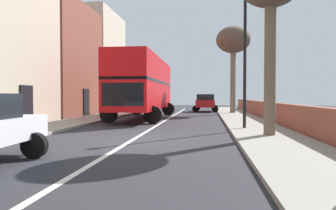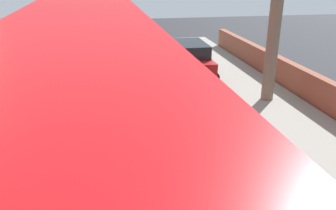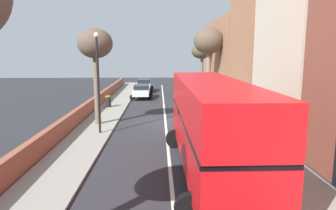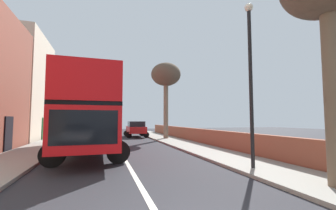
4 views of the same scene
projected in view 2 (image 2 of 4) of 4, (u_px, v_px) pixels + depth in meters
double_decker_bus at (84, 128)px, 5.82m from camera, size 3.64×11.34×4.06m
parked_car_red_right_3 at (186, 58)px, 16.31m from camera, size 2.53×4.33×1.72m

